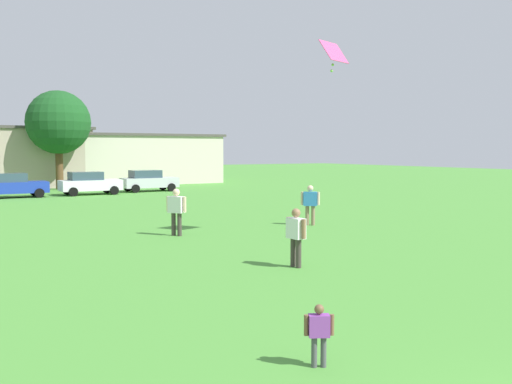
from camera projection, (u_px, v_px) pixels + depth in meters
ground_plane at (51, 210)px, 31.11m from camera, size 160.00×160.00×0.00m
child_kite_flyer at (319, 330)px, 8.64m from camera, size 0.41×0.30×0.96m
adult_bystander at (296, 232)px, 16.00m from camera, size 0.34×0.78×1.65m
bystander_near_trees at (176, 208)px, 21.86m from camera, size 0.61×0.72×1.80m
bystander_midfield at (310, 202)px, 24.93m from camera, size 0.66×0.61×1.74m
kite at (334, 53)px, 20.92m from camera, size 1.35×0.95×1.13m
parked_car_blue_1 at (13, 185)px, 39.23m from camera, size 4.30×2.02×1.68m
parked_car_white_2 at (89, 183)px, 41.85m from camera, size 4.30×2.02×1.68m
parked_car_silver_3 at (149, 181)px, 45.22m from camera, size 4.30×2.02×1.68m
tree_far_right at (58, 123)px, 47.33m from camera, size 5.22×5.22×8.13m
house_left at (14, 157)px, 50.84m from camera, size 12.32×8.50×5.25m
house_right at (143, 159)px, 56.99m from camera, size 14.06×8.51×4.77m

